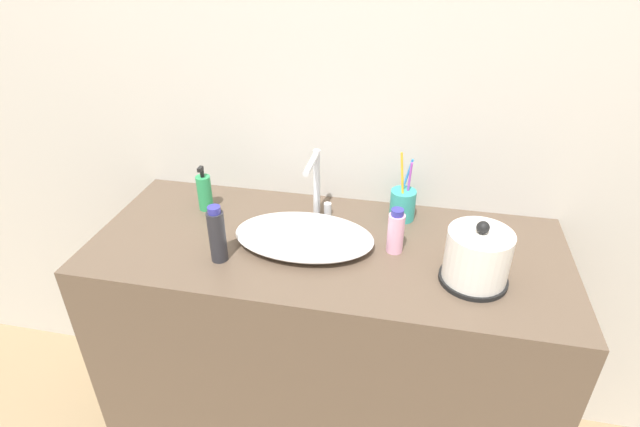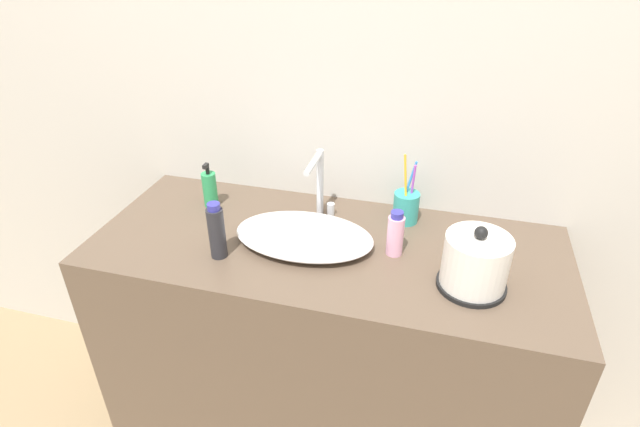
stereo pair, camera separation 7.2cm
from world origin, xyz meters
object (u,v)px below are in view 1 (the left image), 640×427
Objects in this scene: toothbrush_cup at (403,204)px; lotion_bottle at (205,192)px; mouthwash_bottle at (396,232)px; faucet at (317,181)px; shampoo_bottle at (217,235)px; electric_kettle at (477,259)px.

lotion_bottle is (-0.62, -0.07, 0.01)m from toothbrush_cup.
lotion_bottle is at bearing 169.39° from mouthwash_bottle.
faucet reaches higher than shampoo_bottle.
toothbrush_cup reaches higher than lotion_bottle.
faucet is 0.37m from lotion_bottle.
toothbrush_cup is 1.49× the size of lotion_bottle.
lotion_bottle is 0.29m from shampoo_bottle.
toothbrush_cup reaches higher than shampoo_bottle.
faucet is 0.27m from toothbrush_cup.
electric_kettle is 1.08× the size of shampoo_bottle.
lotion_bottle is at bearing -176.23° from faucet.
electric_kettle reaches higher than lotion_bottle.
shampoo_bottle is (-0.21, -0.28, -0.04)m from faucet.
lotion_bottle is at bearing 119.94° from shampoo_bottle.
faucet is 0.97× the size of toothbrush_cup.
electric_kettle is at bearing -14.27° from lotion_bottle.
toothbrush_cup is 0.18m from mouthwash_bottle.
lotion_bottle is at bearing 165.73° from electric_kettle.
toothbrush_cup is at bearing 126.02° from electric_kettle.
shampoo_bottle is 1.24× the size of mouthwash_bottle.
electric_kettle is (0.46, -0.23, -0.06)m from faucet.
mouthwash_bottle is (0.61, -0.11, 0.00)m from lotion_bottle.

